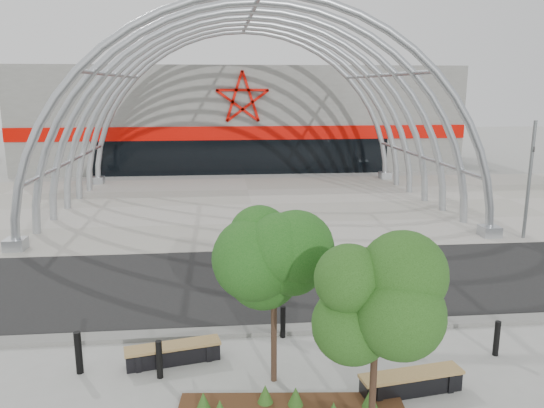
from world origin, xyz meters
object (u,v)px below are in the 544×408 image
street_tree_1 (377,306)px  signal_pole (529,178)px  street_tree_0 (274,255)px  bollard_2 (283,322)px  bench_0 (173,354)px  bench_1 (411,383)px

street_tree_1 → signal_pole: bearing=50.4°
street_tree_0 → bollard_2: bearing=77.7°
street_tree_1 → bollard_2: size_ratio=4.39×
signal_pole → street_tree_1: bearing=-129.6°
bench_0 → bollard_2: bollard_2 is taller
signal_pole → street_tree_0: 15.78m
signal_pole → street_tree_1: size_ratio=1.34×
signal_pole → street_tree_0: bearing=-139.4°
signal_pole → bench_1: size_ratio=2.17×
street_tree_1 → bollard_2: (-1.12, 4.40, -2.30)m
signal_pole → street_tree_1: 16.34m
bench_1 → bollard_2: size_ratio=2.71×
bench_1 → street_tree_1: bearing=-130.8°
street_tree_0 → bench_1: size_ratio=1.76×
street_tree_1 → bench_0: (-3.89, 3.35, -2.50)m
bench_1 → signal_pole: bearing=50.6°
street_tree_0 → street_tree_1: 2.82m
bench_0 → street_tree_1: bearing=-40.7°
bollard_2 → bench_0: bearing=-159.2°
bench_1 → bollard_2: bearing=130.5°
street_tree_1 → bench_0: street_tree_1 is taller
street_tree_1 → bench_1: bearing=49.2°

